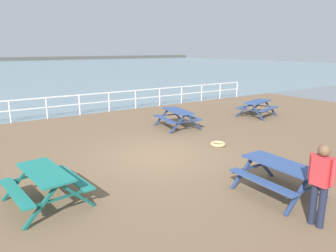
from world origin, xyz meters
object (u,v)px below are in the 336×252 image
at_px(picnic_table_near_left, 177,114).
at_px(picnic_table_far_left, 280,170).
at_px(visitor, 321,180).
at_px(picnic_table_seaward, 45,179).
at_px(picnic_table_near_right, 257,105).

xyz_separation_m(picnic_table_near_left, picnic_table_far_left, (-1.74, -6.61, 0.00)).
relative_size(picnic_table_near_left, picnic_table_far_left, 1.09).
bearing_deg(picnic_table_near_left, visitor, 171.64).
bearing_deg(picnic_table_far_left, picnic_table_near_left, -13.97).
height_order(picnic_table_far_left, picnic_table_seaward, same).
bearing_deg(visitor, picnic_table_far_left, -113.05).
bearing_deg(picnic_table_seaward, picnic_table_near_right, -77.90).
distance_m(picnic_table_far_left, picnic_table_seaward, 5.36).
relative_size(picnic_table_near_left, visitor, 1.20).
height_order(picnic_table_near_left, visitor, visitor).
relative_size(picnic_table_seaward, visitor, 1.18).
distance_m(picnic_table_near_left, picnic_table_far_left, 6.84).
relative_size(picnic_table_near_right, picnic_table_far_left, 1.18).
bearing_deg(picnic_table_near_right, picnic_table_far_left, -151.82).
distance_m(picnic_table_near_right, picnic_table_far_left, 9.07).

